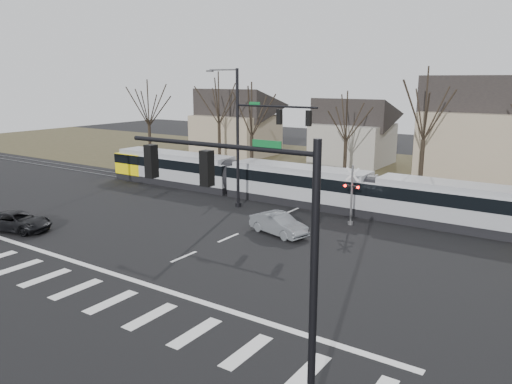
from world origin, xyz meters
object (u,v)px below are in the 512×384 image
Objects in this scene: suv at (18,221)px; rail_crossing_signal at (351,197)px; tram at (297,183)px; sedan at (279,224)px.

rail_crossing_signal is (17.00, 13.11, 1.27)m from suv.
tram is at bearing 151.33° from rail_crossing_signal.
suv is at bearing -124.31° from tram.
rail_crossing_signal is (5.86, -3.21, 0.29)m from tram.
rail_crossing_signal is at bearing -28.67° from tram.
tram reaches higher than sedan.
tram reaches higher than suv.
rail_crossing_signal reaches higher than sedan.
tram is at bearing 36.13° from sedan.
sedan is 5.44m from rail_crossing_signal.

